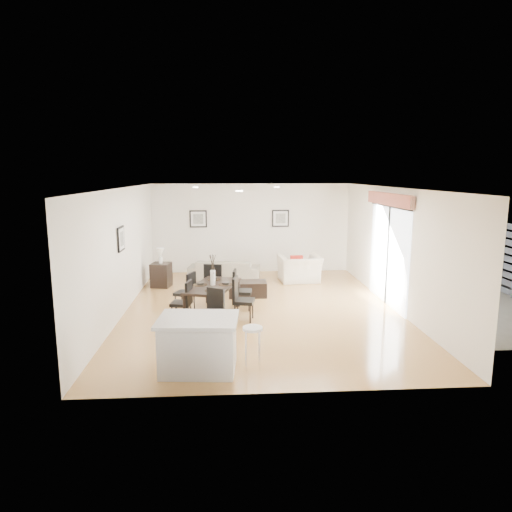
{
  "coord_description": "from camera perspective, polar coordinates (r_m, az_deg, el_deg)",
  "views": [
    {
      "loc": [
        -0.76,
        -9.85,
        3.0
      ],
      "look_at": [
        -0.08,
        0.4,
        1.14
      ],
      "focal_mm": 32.0,
      "sensor_mm": 36.0,
      "label": 1
    }
  ],
  "objects": [
    {
      "name": "dining_chair_wnear",
      "position": [
        9.44,
        -8.92,
        -5.35
      ],
      "size": [
        0.45,
        0.45,
        0.86
      ],
      "rotation": [
        0.0,
        0.0,
        -1.77
      ],
      "color": "black",
      "rests_on": "ground"
    },
    {
      "name": "courtyard",
      "position": [
        12.93,
        28.69,
        -0.25
      ],
      "size": [
        6.0,
        6.0,
        2.0
      ],
      "color": "gray",
      "rests_on": "ground"
    },
    {
      "name": "framed_print_back_left",
      "position": [
        13.91,
        -7.23,
        4.62
      ],
      "size": [
        0.52,
        0.04,
        0.52
      ],
      "color": "black",
      "rests_on": "wall_back"
    },
    {
      "name": "dining_chair_head",
      "position": [
        8.84,
        -5.34,
        -6.44
      ],
      "size": [
        0.51,
        0.51,
        0.83
      ],
      "rotation": [
        0.0,
        0.0,
        -0.5
      ],
      "color": "black",
      "rests_on": "ground"
    },
    {
      "name": "ceiling",
      "position": [
        9.88,
        0.65,
        8.53
      ],
      "size": [
        6.0,
        8.0,
        0.02
      ],
      "primitive_type": "cube",
      "color": "white",
      "rests_on": "wall_back"
    },
    {
      "name": "courtyard_plant_b",
      "position": [
        13.26,
        26.35,
        -2.33
      ],
      "size": [
        0.51,
        0.51,
        0.71
      ],
      "primitive_type": "imported",
      "rotation": [
        0.0,
        0.0,
        0.35
      ],
      "color": "#3C5A26",
      "rests_on": "ground"
    },
    {
      "name": "dining_chair_foot",
      "position": [
        10.75,
        -5.31,
        -3.09
      ],
      "size": [
        0.48,
        0.48,
        0.94
      ],
      "rotation": [
        0.0,
        0.0,
        2.99
      ],
      "color": "black",
      "rests_on": "ground"
    },
    {
      "name": "wall_back",
      "position": [
        13.97,
        -0.62,
        3.49
      ],
      "size": [
        6.0,
        0.04,
        2.7
      ],
      "primitive_type": "cube",
      "color": "white",
      "rests_on": "ground"
    },
    {
      "name": "side_table",
      "position": [
        12.5,
        -11.76,
        -2.33
      ],
      "size": [
        0.56,
        0.56,
        0.64
      ],
      "primitive_type": "cube",
      "rotation": [
        0.0,
        0.0,
        -0.19
      ],
      "color": "black",
      "rests_on": "ground"
    },
    {
      "name": "dining_chair_enear",
      "position": [
        9.43,
        -2.01,
        -5.07
      ],
      "size": [
        0.49,
        0.49,
        0.91
      ],
      "rotation": [
        0.0,
        0.0,
        1.36
      ],
      "color": "black",
      "rests_on": "ground"
    },
    {
      "name": "wall_left",
      "position": [
        10.24,
        -16.36,
        0.57
      ],
      "size": [
        0.04,
        8.0,
        2.7
      ],
      "primitive_type": "cube",
      "color": "white",
      "rests_on": "ground"
    },
    {
      "name": "framed_print_back_right",
      "position": [
        13.98,
        3.08,
        4.72
      ],
      "size": [
        0.52,
        0.04,
        0.52
      ],
      "color": "black",
      "rests_on": "wall_back"
    },
    {
      "name": "dining_chair_wfar",
      "position": [
        10.2,
        -8.55,
        -4.14
      ],
      "size": [
        0.51,
        0.51,
        0.86
      ],
      "rotation": [
        0.0,
        0.0,
        -1.96
      ],
      "color": "black",
      "rests_on": "ground"
    },
    {
      "name": "kitchen_island",
      "position": [
        7.18,
        -7.21,
        -10.84
      ],
      "size": [
        1.28,
        1.02,
        0.84
      ],
      "rotation": [
        0.0,
        0.0,
        -0.08
      ],
      "color": "white",
      "rests_on": "ground"
    },
    {
      "name": "cushion",
      "position": [
        12.71,
        5.08,
        -0.71
      ],
      "size": [
        0.35,
        0.14,
        0.34
      ],
      "primitive_type": "cube",
      "rotation": [
        0.0,
        0.0,
        3.23
      ],
      "color": "#A01F14",
      "rests_on": "armchair"
    },
    {
      "name": "ground",
      "position": [
        10.33,
        0.62,
        -6.62
      ],
      "size": [
        8.0,
        8.0,
        0.0
      ],
      "primitive_type": "plane",
      "color": "#B48449",
      "rests_on": "ground"
    },
    {
      "name": "dining_chair_efar",
      "position": [
        10.2,
        -2.14,
        -3.95
      ],
      "size": [
        0.45,
        0.45,
        0.89
      ],
      "rotation": [
        0.0,
        0.0,
        1.45
      ],
      "color": "black",
      "rests_on": "ground"
    },
    {
      "name": "dining_table",
      "position": [
        9.77,
        -5.4,
        -3.99
      ],
      "size": [
        1.25,
        1.77,
        0.67
      ],
      "rotation": [
        0.0,
        0.0,
        -0.31
      ],
      "color": "black",
      "rests_on": "ground"
    },
    {
      "name": "vase",
      "position": [
        9.7,
        -5.43,
        -2.06
      ],
      "size": [
        0.85,
        1.3,
        0.66
      ],
      "color": "white",
      "rests_on": "dining_table"
    },
    {
      "name": "sliding_door",
      "position": [
        10.89,
        16.23,
        2.82
      ],
      "size": [
        0.12,
        2.7,
        2.57
      ],
      "color": "white",
      "rests_on": "wall_right"
    },
    {
      "name": "coffee_table",
      "position": [
        11.33,
        -1.05,
        -4.12
      ],
      "size": [
        0.93,
        0.56,
        0.37
      ],
      "primitive_type": "cube",
      "rotation": [
        0.0,
        0.0,
        -0.01
      ],
      "color": "black",
      "rests_on": "ground"
    },
    {
      "name": "wall_front",
      "position": [
        6.13,
        3.5,
        -5.4
      ],
      "size": [
        6.0,
        0.04,
        2.7
      ],
      "primitive_type": "cube",
      "color": "white",
      "rests_on": "ground"
    },
    {
      "name": "sofa",
      "position": [
        13.04,
        -3.97,
        -1.74
      ],
      "size": [
        2.08,
        1.04,
        0.58
      ],
      "primitive_type": "imported",
      "rotation": [
        0.0,
        0.0,
        3.01
      ],
      "color": "gray",
      "rests_on": "ground"
    },
    {
      "name": "bar_stool",
      "position": [
        7.12,
        -0.42,
        -9.6
      ],
      "size": [
        0.31,
        0.31,
        0.68
      ],
      "color": "white",
      "rests_on": "ground"
    },
    {
      "name": "framed_print_left_wall",
      "position": [
        9.99,
        -16.52,
        2.08
      ],
      "size": [
        0.04,
        0.52,
        0.52
      ],
      "rotation": [
        0.0,
        0.0,
        1.57
      ],
      "color": "black",
      "rests_on": "wall_left"
    },
    {
      "name": "table_lamp",
      "position": [
        12.38,
        -11.86,
        0.31
      ],
      "size": [
        0.21,
        0.21,
        0.41
      ],
      "color": "white",
      "rests_on": "side_table"
    },
    {
      "name": "wall_right",
      "position": [
        10.67,
        16.91,
        0.92
      ],
      "size": [
        0.04,
        8.0,
        2.7
      ],
      "primitive_type": "cube",
      "color": "white",
      "rests_on": "ground"
    },
    {
      "name": "armchair",
      "position": [
        12.87,
        5.45,
        -1.59
      ],
      "size": [
        1.2,
        1.07,
        0.73
      ],
      "primitive_type": "imported",
      "rotation": [
        0.0,
        0.0,
        3.22
      ],
      "color": "silver",
      "rests_on": "ground"
    }
  ]
}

